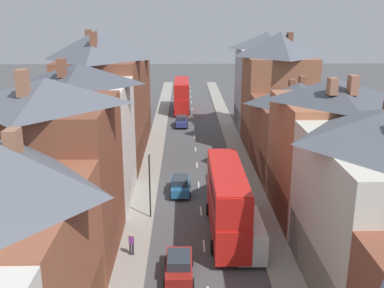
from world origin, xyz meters
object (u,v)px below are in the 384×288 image
at_px(car_near_silver, 181,121).
at_px(pedestrian_near_right, 131,243).
at_px(double_decker_bus_mid_street, 227,200).
at_px(street_lamp, 150,181).
at_px(car_mid_black, 180,185).
at_px(double_decker_bus_lead, 182,95).
at_px(delivery_van, 248,234).
at_px(car_parked_left_b, 179,265).

height_order(car_near_silver, pedestrian_near_right, pedestrian_near_right).
bearing_deg(double_decker_bus_mid_street, pedestrian_near_right, -154.53).
bearing_deg(street_lamp, car_mid_black, 64.54).
bearing_deg(pedestrian_near_right, double_decker_bus_lead, 85.99).
bearing_deg(delivery_van, car_near_silver, 97.68).
bearing_deg(double_decker_bus_mid_street, car_parked_left_b, -121.57).
bearing_deg(pedestrian_near_right, car_parked_left_b, -37.18).
distance_m(double_decker_bus_lead, car_mid_black, 36.36).
relative_size(double_decker_bus_mid_street, car_mid_black, 2.60).
bearing_deg(double_decker_bus_mid_street, delivery_van, -64.52).
distance_m(car_near_silver, delivery_van, 36.68).
bearing_deg(car_parked_left_b, delivery_van, 32.31).
relative_size(car_near_silver, pedestrian_near_right, 2.61).
bearing_deg(street_lamp, pedestrian_near_right, -98.28).
height_order(pedestrian_near_right, street_lamp, street_lamp).
relative_size(double_decker_bus_lead, street_lamp, 1.96).
xyz_separation_m(car_mid_black, delivery_van, (4.90, -10.76, 0.50)).
bearing_deg(car_near_silver, car_parked_left_b, -90.00).
relative_size(car_near_silver, car_mid_black, 1.01).
xyz_separation_m(double_decker_bus_mid_street, car_parked_left_b, (-3.59, -5.84, -2.00)).
bearing_deg(double_decker_bus_lead, car_near_silver, -89.95).
distance_m(double_decker_bus_lead, double_decker_bus_mid_street, 44.46).
xyz_separation_m(pedestrian_near_right, street_lamp, (0.90, 6.17, 2.21)).
bearing_deg(double_decker_bus_mid_street, car_mid_black, 114.14).
relative_size(double_decker_bus_lead, pedestrian_near_right, 6.71).
xyz_separation_m(car_near_silver, car_parked_left_b, (0.00, -39.44, -0.03)).
bearing_deg(pedestrian_near_right, delivery_van, 3.87).
relative_size(car_near_silver, delivery_van, 0.81).
xyz_separation_m(double_decker_bus_lead, pedestrian_near_right, (-3.34, -47.62, -1.78)).
distance_m(car_mid_black, car_parked_left_b, 13.86).
height_order(double_decker_bus_lead, car_near_silver, double_decker_bus_lead).
bearing_deg(car_mid_black, street_lamp, -115.46).
height_order(double_decker_bus_lead, double_decker_bus_mid_street, same).
height_order(delivery_van, pedestrian_near_right, delivery_van).
relative_size(car_mid_black, car_parked_left_b, 1.03).
distance_m(car_parked_left_b, delivery_van, 5.82).
relative_size(car_mid_black, pedestrian_near_right, 2.58).
relative_size(pedestrian_near_right, street_lamp, 0.29).
distance_m(car_near_silver, car_parked_left_b, 39.44).
xyz_separation_m(car_near_silver, pedestrian_near_right, (-3.35, -36.90, 0.19)).
bearing_deg(pedestrian_near_right, car_mid_black, 73.52).
height_order(delivery_van, street_lamp, street_lamp).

